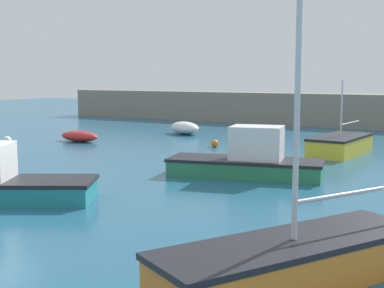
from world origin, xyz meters
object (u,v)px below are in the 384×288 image
rowboat_blue_near (185,128)px  mooring_buoy_orange (215,143)px  motorboat_grey_hull (249,160)px  mooring_buoy_white (7,141)px  rowboat_white_midwater (79,136)px  sailboat_tall_mast (294,260)px  sailboat_twin_hulled (340,145)px

rowboat_blue_near → mooring_buoy_orange: rowboat_blue_near is taller
motorboat_grey_hull → mooring_buoy_orange: 8.76m
motorboat_grey_hull → mooring_buoy_white: 15.59m
motorboat_grey_hull → mooring_buoy_orange: bearing=-66.6°
rowboat_white_midwater → sailboat_tall_mast: bearing=-37.4°
rowboat_white_midwater → rowboat_blue_near: size_ratio=0.87×
sailboat_tall_mast → rowboat_blue_near: bearing=-116.5°
mooring_buoy_white → rowboat_blue_near: bearing=63.8°
sailboat_tall_mast → mooring_buoy_orange: 19.52m
motorboat_grey_hull → rowboat_white_midwater: size_ratio=2.35×
rowboat_blue_near → mooring_buoy_orange: 7.03m
motorboat_grey_hull → mooring_buoy_orange: motorboat_grey_hull is taller
rowboat_white_midwater → rowboat_blue_near: bearing=65.1°
sailboat_tall_mast → mooring_buoy_white: bearing=-90.2°
sailboat_twin_hulled → rowboat_white_midwater: size_ratio=1.95×
rowboat_white_midwater → sailboat_tall_mast: sailboat_tall_mast is taller
rowboat_blue_near → motorboat_grey_hull: bearing=157.2°
mooring_buoy_orange → motorboat_grey_hull: bearing=-52.3°
sailboat_twin_hulled → rowboat_blue_near: sailboat_twin_hulled is taller
rowboat_blue_near → sailboat_tall_mast: (15.73, -21.23, 0.04)m
motorboat_grey_hull → sailboat_tall_mast: (5.36, -9.39, -0.20)m
motorboat_grey_hull → mooring_buoy_white: (-15.53, 1.34, -0.37)m
sailboat_twin_hulled → rowboat_blue_near: 12.35m
sailboat_twin_hulled → rowboat_white_midwater: sailboat_twin_hulled is taller
sailboat_tall_mast → motorboat_grey_hull: bearing=-123.3°
sailboat_twin_hulled → mooring_buoy_orange: 6.72m
sailboat_tall_mast → rowboat_white_midwater: bearing=-100.4°
sailboat_twin_hulled → mooring_buoy_orange: (-6.66, -0.89, -0.27)m
rowboat_blue_near → sailboat_tall_mast: 26.42m
motorboat_grey_hull → sailboat_twin_hulled: 7.93m
mooring_buoy_white → mooring_buoy_orange: bearing=28.8°
motorboat_grey_hull → rowboat_white_midwater: 14.44m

